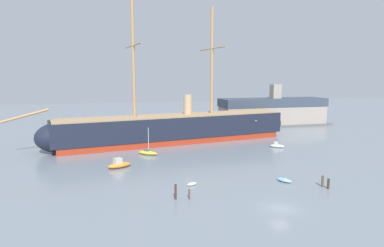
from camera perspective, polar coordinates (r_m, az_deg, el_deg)
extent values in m
plane|color=slate|center=(49.42, 14.62, -13.67)|extent=(400.00, 400.00, 0.00)
cube|color=maroon|center=(93.13, -2.86, -2.72)|extent=(62.10, 19.42, 1.60)
cube|color=black|center=(92.52, -2.87, -0.50)|extent=(64.69, 20.23, 5.71)
ellipsoid|color=black|center=(86.48, -21.34, -2.16)|extent=(12.81, 10.45, 7.31)
ellipsoid|color=black|center=(106.87, 11.98, 0.04)|extent=(12.81, 10.45, 7.31)
cube|color=#9E7F5B|center=(92.13, -2.89, 1.37)|extent=(63.30, 19.26, 0.34)
cylinder|color=#A37A4C|center=(88.16, -9.86, 10.53)|extent=(0.80, 0.80, 29.71)
cylinder|color=#A37A4C|center=(88.40, -9.91, 12.84)|extent=(2.90, 15.19, 0.32)
cylinder|color=#A37A4C|center=(96.29, 3.37, 10.40)|extent=(0.80, 0.80, 29.71)
cylinder|color=#A37A4C|center=(96.51, 3.39, 12.51)|extent=(2.90, 15.19, 0.32)
cylinder|color=#A37A4C|center=(85.70, -26.33, 1.19)|extent=(10.07, 2.27, 3.04)
cylinder|color=tan|center=(93.33, -0.70, 3.12)|extent=(2.29, 2.29, 5.71)
ellipsoid|color=silver|center=(57.18, -0.03, -10.16)|extent=(2.08, 1.56, 0.45)
cube|color=beige|center=(57.13, -0.03, -10.00)|extent=(0.46, 0.72, 0.07)
ellipsoid|color=#7FB2D6|center=(60.98, 15.31, -9.19)|extent=(2.32, 2.98, 0.65)
cube|color=#B2ADA3|center=(60.91, 15.32, -8.97)|extent=(1.02, 0.69, 0.10)
ellipsoid|color=orange|center=(69.05, -12.15, -6.87)|extent=(5.21, 3.72, 1.12)
cube|color=#B2ADA3|center=(68.70, -12.42, -6.18)|extent=(1.86, 1.77, 1.12)
ellipsoid|color=gold|center=(79.18, -7.48, -4.92)|extent=(4.76, 4.24, 0.94)
cube|color=#4C4C51|center=(79.19, -7.63, -4.53)|extent=(1.47, 1.40, 0.49)
cylinder|color=silver|center=(78.42, -7.36, -2.73)|extent=(0.12, 0.12, 5.66)
ellipsoid|color=silver|center=(89.22, 14.16, -3.69)|extent=(3.63, 3.23, 0.81)
cube|color=#B2ADA3|center=(89.13, 14.03, -3.27)|extent=(1.41, 1.38, 0.81)
ellipsoid|color=#236670|center=(97.67, -18.33, -2.85)|extent=(4.52, 2.93, 0.83)
cube|color=#4C4C51|center=(97.69, -18.46, -2.57)|extent=(1.28, 1.09, 0.44)
cylinder|color=silver|center=(97.12, -18.29, -1.26)|extent=(0.11, 0.11, 5.01)
cylinder|color=#4C3D2D|center=(50.93, -0.46, -11.82)|extent=(0.26, 0.26, 1.55)
cylinder|color=#4C3D2D|center=(60.22, 21.16, -9.06)|extent=(0.37, 0.37, 1.87)
cylinder|color=#382B1E|center=(59.58, 22.02, -9.39)|extent=(0.37, 0.37, 1.68)
cylinder|color=#382B1E|center=(50.80, -2.79, -11.44)|extent=(0.34, 0.34, 2.28)
cube|color=#565659|center=(128.87, 13.35, -0.14)|extent=(42.45, 12.97, 0.80)
cube|color=gray|center=(128.43, 13.40, 1.44)|extent=(38.59, 10.81, 6.33)
cube|color=#333D4C|center=(128.01, 13.47, 3.50)|extent=(39.36, 11.03, 2.94)
cube|color=gray|center=(128.23, 13.90, 5.29)|extent=(3.20, 3.20, 5.09)
ellipsoid|color=silver|center=(77.65, 10.75, 0.46)|extent=(0.33, 0.14, 0.11)
sphere|color=silver|center=(77.72, 10.89, 0.47)|extent=(0.09, 0.09, 0.09)
cube|color=#ADA89E|center=(77.94, 10.67, 0.50)|extent=(0.17, 0.51, 0.11)
cube|color=#ADA89E|center=(77.36, 10.83, 0.45)|extent=(0.17, 0.51, 0.11)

